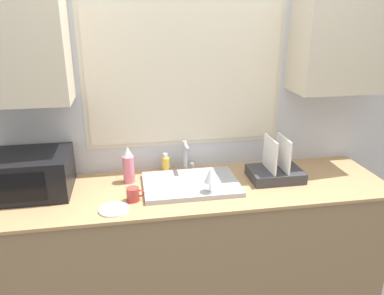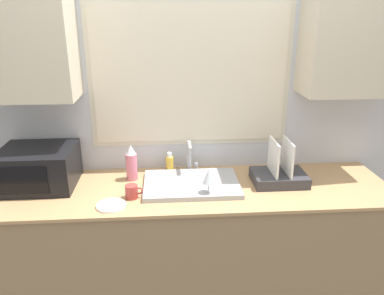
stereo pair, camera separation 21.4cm
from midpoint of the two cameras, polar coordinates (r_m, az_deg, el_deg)
The scene contains 11 objects.
countertop at distance 2.63m, azimuth -2.19°, elevation -14.78°, with size 2.52×0.69×0.89m.
wall_back at distance 2.53m, azimuth -3.48°, elevation 7.83°, with size 6.00×0.38×2.60m.
sink_basin at distance 2.40m, azimuth -2.74°, elevation -5.63°, with size 0.60×0.42×0.03m.
faucet at distance 2.56m, azimuth -3.32°, elevation -1.18°, with size 0.08×0.15×0.22m.
microwave at distance 2.52m, azimuth -25.46°, elevation -3.68°, with size 0.45×0.40×0.25m.
dish_rack at distance 2.52m, azimuth 10.23°, elevation -3.58°, with size 0.34×0.25×0.29m.
spray_bottle at distance 2.47m, azimuth -12.13°, elevation -2.74°, with size 0.07×0.07×0.24m.
soap_bottle at distance 2.59m, azimuth -6.41°, elevation -2.64°, with size 0.05×0.05×0.14m.
mug_near_sink at distance 2.26m, azimuth -11.66°, elevation -7.07°, with size 0.11×0.07×0.08m.
wine_glass at distance 2.23m, azimuth 0.06°, elevation -4.44°, with size 0.07×0.07×0.18m.
small_plate at distance 2.20m, azimuth -14.62°, elevation -9.18°, with size 0.17×0.17×0.01m.
Camera 1 is at (-0.38, -1.79, 1.95)m, focal length 35.00 mm.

